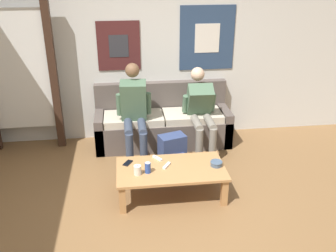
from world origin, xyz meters
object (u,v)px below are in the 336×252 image
person_seated_teen (201,109)px  couch (163,124)px  game_controller_near_left (157,158)px  ceramic_bowl (216,163)px  cell_phone (128,163)px  coffee_table (171,172)px  backpack (172,151)px  game_controller_near_right (167,166)px  drink_can_blue (148,168)px  person_seated_adult (134,110)px  pillar_candle (138,170)px

person_seated_teen → couch: bearing=149.9°
game_controller_near_left → ceramic_bowl: bearing=-19.9°
person_seated_teen → cell_phone: (-1.03, -0.89, -0.27)m
ceramic_bowl → coffee_table: bearing=178.5°
ceramic_bowl → backpack: bearing=121.9°
backpack → game_controller_near_left: (-0.24, -0.43, 0.15)m
backpack → game_controller_near_right: bearing=-103.8°
coffee_table → drink_can_blue: (-0.27, -0.06, 0.11)m
person_seated_adult → pillar_candle: person_seated_adult is taller
backpack → game_controller_near_left: size_ratio=3.17×
person_seated_teen → coffee_table: bearing=-117.6°
person_seated_teen → pillar_candle: (-0.93, -1.15, -0.22)m
drink_can_blue → game_controller_near_left: drink_can_blue is taller
drink_can_blue → game_controller_near_left: 0.32m
person_seated_teen → game_controller_near_left: 1.11m
ceramic_bowl → pillar_candle: (-0.90, -0.08, 0.02)m
pillar_candle → game_controller_near_right: (0.34, 0.13, -0.04)m
game_controller_near_left → cell_phone: game_controller_near_left is taller
person_seated_teen → game_controller_near_left: (-0.69, -0.83, -0.26)m
person_seated_adult → pillar_candle: size_ratio=10.56×
game_controller_near_left → pillar_candle: bearing=-128.6°
game_controller_near_left → backpack: bearing=60.8°
person_seated_adult → person_seated_teen: person_seated_adult is taller
couch → person_seated_teen: bearing=-30.1°
person_seated_adult → cell_phone: person_seated_adult is taller
pillar_candle → couch: bearing=73.0°
person_seated_teen → ceramic_bowl: 1.10m
ceramic_bowl → game_controller_near_right: 0.57m
coffee_table → person_seated_adult: bearing=109.8°
person_seated_teen → ceramic_bowl: size_ratio=7.99×
coffee_table → cell_phone: (-0.48, 0.17, 0.06)m
person_seated_adult → ceramic_bowl: (0.88, -1.01, -0.30)m
game_controller_near_right → backpack: bearing=76.2°
person_seated_adult → couch: bearing=39.9°
backpack → pillar_candle: bearing=-123.4°
coffee_table → backpack: (0.11, 0.65, -0.09)m
person_seated_adult → backpack: size_ratio=2.91×
game_controller_near_right → coffee_table: bearing=-41.4°
person_seated_teen → backpack: bearing=-137.7°
couch → person_seated_teen: 0.66m
couch → cell_phone: size_ratio=12.83×
game_controller_near_left → couch: bearing=80.4°
game_controller_near_right → ceramic_bowl: bearing=-5.3°
backpack → cell_phone: (-0.59, -0.49, 0.15)m
game_controller_near_right → person_seated_teen: bearing=59.6°
game_controller_near_right → cell_phone: game_controller_near_right is taller
couch → game_controller_near_left: size_ratio=14.08×
couch → person_seated_teen: (0.50, -0.29, 0.33)m
pillar_candle → game_controller_near_left: 0.40m
couch → coffee_table: (-0.06, -1.35, 0.00)m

